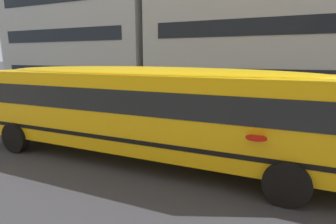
# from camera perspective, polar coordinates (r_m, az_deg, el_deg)

# --- Properties ---
(ground_plane) EXTENTS (400.00, 400.00, 0.00)m
(ground_plane) POSITION_cam_1_polar(r_m,az_deg,el_deg) (11.44, -11.79, -4.89)
(ground_plane) COLOR #38383D
(sidewalk_far) EXTENTS (120.00, 3.00, 0.01)m
(sidewalk_far) POSITION_cam_1_polar(r_m,az_deg,el_deg) (18.31, 2.56, 1.56)
(sidewalk_far) COLOR gray
(sidewalk_far) RESTS_ON ground_plane
(lane_centreline) EXTENTS (110.00, 0.16, 0.01)m
(lane_centreline) POSITION_cam_1_polar(r_m,az_deg,el_deg) (11.44, -11.79, -4.87)
(lane_centreline) COLOR silver
(lane_centreline) RESTS_ON ground_plane
(school_bus) EXTENTS (13.13, 3.11, 2.93)m
(school_bus) POSITION_cam_1_polar(r_m,az_deg,el_deg) (8.25, -4.08, 1.40)
(school_bus) COLOR yellow
(school_bus) RESTS_ON ground_plane
(parked_car_silver_by_lamppost) EXTENTS (3.99, 2.06, 1.64)m
(parked_car_silver_by_lamppost) POSITION_cam_1_polar(r_m,az_deg,el_deg) (20.13, -21.15, 4.12)
(parked_car_silver_by_lamppost) COLOR #B7BABF
(parked_car_silver_by_lamppost) RESTS_ON ground_plane
(apartment_block_far_left) EXTENTS (15.42, 9.18, 13.30)m
(apartment_block_far_left) POSITION_cam_1_polar(r_m,az_deg,el_deg) (29.58, -16.01, 17.90)
(apartment_block_far_left) COLOR #B7B7B2
(apartment_block_far_left) RESTS_ON ground_plane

